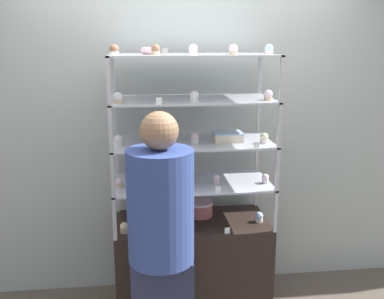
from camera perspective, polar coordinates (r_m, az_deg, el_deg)
name	(u,v)px	position (r m, az deg, el deg)	size (l,w,h in m)	color
back_wall	(186,130)	(3.53, -0.82, 2.52)	(8.00, 0.05, 2.60)	#A8B2AD
display_base	(192,265)	(3.46, 0.00, -14.43)	(1.10, 0.54, 0.71)	black
display_riser_lower	(192,184)	(3.21, 0.00, -4.45)	(1.10, 0.54, 0.30)	#B7B7BC
display_riser_middle	(192,144)	(3.13, 0.00, 0.73)	(1.10, 0.54, 0.30)	#B7B7BC
display_riser_upper	(192,101)	(3.08, 0.00, 6.13)	(1.10, 0.54, 0.30)	#B7B7BC
display_riser_top	(192,57)	(3.05, 0.00, 11.68)	(1.10, 0.54, 0.30)	#B7B7BC
layer_cake_centerpiece	(200,208)	(3.38, 1.03, -7.50)	(0.19, 0.19, 0.11)	#C66660
sheet_cake_frosted	(228,136)	(3.14, 4.55, 1.66)	(0.20, 0.16, 0.06)	beige
cupcake_0	(124,228)	(3.14, -8.59, -9.79)	(0.06, 0.06, 0.07)	#CCB28C
cupcake_1	(172,223)	(3.19, -2.60, -9.30)	(0.06, 0.06, 0.07)	#CCB28C
cupcake_2	(259,217)	(3.32, 8.51, -8.49)	(0.06, 0.06, 0.07)	white
price_tag_0	(227,231)	(3.11, 4.50, -10.24)	(0.04, 0.00, 0.04)	white
cupcake_3	(120,183)	(3.12, -9.19, -4.20)	(0.05, 0.05, 0.07)	#CCB28C
cupcake_4	(172,182)	(3.11, -2.62, -4.11)	(0.05, 0.05, 0.07)	#CCB28C
cupcake_5	(216,179)	(3.16, 3.07, -3.80)	(0.05, 0.05, 0.07)	beige
cupcake_6	(265,179)	(3.21, 9.31, -3.68)	(0.05, 0.05, 0.07)	white
price_tag_1	(218,190)	(2.98, 3.34, -5.10)	(0.04, 0.00, 0.04)	white
cupcake_7	(118,140)	(3.03, -9.34, 1.15)	(0.06, 0.06, 0.07)	white
cupcake_8	(159,141)	(2.98, -4.19, 1.04)	(0.06, 0.06, 0.07)	beige
cupcake_9	(195,138)	(3.07, 0.36, 1.47)	(0.06, 0.06, 0.07)	white
cupcake_10	(264,138)	(3.10, 9.14, 1.42)	(0.06, 0.06, 0.07)	white
price_tag_2	(257,145)	(2.96, 8.22, 0.60)	(0.04, 0.00, 0.04)	white
cupcake_11	(118,98)	(2.91, -9.36, 6.49)	(0.06, 0.06, 0.07)	#CCB28C
cupcake_12	(194,96)	(2.94, 0.23, 6.75)	(0.06, 0.06, 0.07)	white
cupcake_13	(268,95)	(3.04, 9.64, 6.80)	(0.06, 0.06, 0.07)	#CCB28C
price_tag_3	(159,101)	(2.80, -4.21, 6.17)	(0.04, 0.00, 0.04)	white
cupcake_14	(114,50)	(2.90, -9.85, 12.34)	(0.06, 0.06, 0.07)	white
cupcake_15	(155,50)	(2.94, -4.66, 12.51)	(0.06, 0.06, 0.07)	#CCB28C
cupcake_16	(193,50)	(2.99, 0.09, 12.58)	(0.06, 0.06, 0.07)	white
cupcake_17	(233,50)	(2.96, 5.27, 12.51)	(0.06, 0.06, 0.07)	#CCB28C
cupcake_18	(269,49)	(3.07, 9.74, 12.42)	(0.06, 0.06, 0.07)	beige
price_tag_4	(165,52)	(2.78, -3.46, 12.27)	(0.04, 0.00, 0.04)	white
donut_glazed	(150,51)	(3.10, -5.33, 12.40)	(0.13, 0.13, 0.04)	#EFB2BC
customer_figure	(161,241)	(2.63, -3.93, -11.55)	(0.38, 0.38, 1.62)	#282D47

